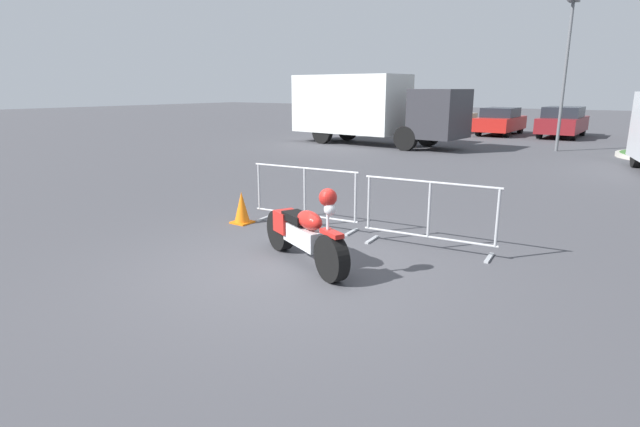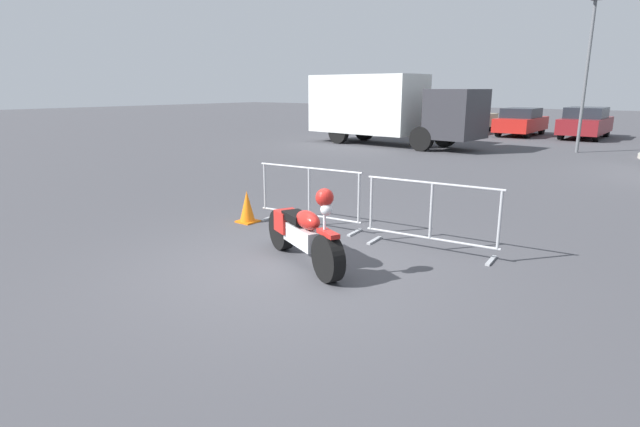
{
  "view_description": "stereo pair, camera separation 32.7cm",
  "coord_description": "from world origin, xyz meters",
  "px_view_note": "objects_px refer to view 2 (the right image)",
  "views": [
    {
      "loc": [
        4.05,
        -5.01,
        2.42
      ],
      "look_at": [
        0.05,
        0.74,
        0.65
      ],
      "focal_mm": 28.0,
      "sensor_mm": 36.0,
      "label": 1
    },
    {
      "loc": [
        4.32,
        -4.82,
        2.42
      ],
      "look_at": [
        0.05,
        0.74,
        0.65
      ],
      "focal_mm": 28.0,
      "sensor_mm": 36.0,
      "label": 2
    }
  ],
  "objects_px": {
    "parked_car_red": "(521,122)",
    "pedestrian": "(448,120)",
    "parked_car_yellow": "(421,118)",
    "parked_car_tan": "(469,118)",
    "crowd_barrier_near": "(309,196)",
    "street_lamp": "(589,52)",
    "crowd_barrier_far": "(431,216)",
    "box_truck": "(384,107)",
    "parked_car_maroon": "(586,123)",
    "traffic_cone": "(247,207)",
    "motorcycle": "(303,232)"
  },
  "relations": [
    {
      "from": "pedestrian",
      "to": "street_lamp",
      "type": "relative_size",
      "value": 0.3
    },
    {
      "from": "crowd_barrier_near",
      "to": "traffic_cone",
      "type": "bearing_deg",
      "value": -154.8
    },
    {
      "from": "motorcycle",
      "to": "traffic_cone",
      "type": "xyz_separation_m",
      "value": [
        -2.24,
        1.11,
        -0.17
      ]
    },
    {
      "from": "box_truck",
      "to": "parked_car_yellow",
      "type": "xyz_separation_m",
      "value": [
        -2.41,
        8.51,
        -0.93
      ]
    },
    {
      "from": "crowd_barrier_far",
      "to": "box_truck",
      "type": "distance_m",
      "value": 14.87
    },
    {
      "from": "parked_car_tan",
      "to": "pedestrian",
      "type": "distance_m",
      "value": 4.29
    },
    {
      "from": "parked_car_red",
      "to": "traffic_cone",
      "type": "relative_size",
      "value": 7.08
    },
    {
      "from": "parked_car_red",
      "to": "pedestrian",
      "type": "relative_size",
      "value": 2.47
    },
    {
      "from": "parked_car_tan",
      "to": "parked_car_maroon",
      "type": "bearing_deg",
      "value": -89.35
    },
    {
      "from": "motorcycle",
      "to": "crowd_barrier_far",
      "type": "relative_size",
      "value": 0.96
    },
    {
      "from": "pedestrian",
      "to": "motorcycle",
      "type": "bearing_deg",
      "value": -116.1
    },
    {
      "from": "box_truck",
      "to": "motorcycle",
      "type": "bearing_deg",
      "value": -59.62
    },
    {
      "from": "crowd_barrier_near",
      "to": "crowd_barrier_far",
      "type": "bearing_deg",
      "value": 0.0
    },
    {
      "from": "motorcycle",
      "to": "crowd_barrier_near",
      "type": "relative_size",
      "value": 0.96
    },
    {
      "from": "pedestrian",
      "to": "traffic_cone",
      "type": "xyz_separation_m",
      "value": [
        3.59,
        -17.09,
        -0.63
      ]
    },
    {
      "from": "motorcycle",
      "to": "pedestrian",
      "type": "relative_size",
      "value": 1.18
    },
    {
      "from": "box_truck",
      "to": "traffic_cone",
      "type": "bearing_deg",
      "value": -65.94
    },
    {
      "from": "crowd_barrier_near",
      "to": "street_lamp",
      "type": "distance_m",
      "value": 14.97
    },
    {
      "from": "crowd_barrier_near",
      "to": "parked_car_tan",
      "type": "xyz_separation_m",
      "value": [
        -5.25,
        20.83,
        0.21
      ]
    },
    {
      "from": "parked_car_maroon",
      "to": "traffic_cone",
      "type": "relative_size",
      "value": 7.56
    },
    {
      "from": "crowd_barrier_near",
      "to": "box_truck",
      "type": "distance_m",
      "value": 13.73
    },
    {
      "from": "parked_car_yellow",
      "to": "street_lamp",
      "type": "distance_m",
      "value": 12.04
    },
    {
      "from": "parked_car_red",
      "to": "crowd_barrier_near",
      "type": "bearing_deg",
      "value": -173.75
    },
    {
      "from": "parked_car_tan",
      "to": "traffic_cone",
      "type": "relative_size",
      "value": 7.52
    },
    {
      "from": "crowd_barrier_near",
      "to": "crowd_barrier_far",
      "type": "height_order",
      "value": "same"
    },
    {
      "from": "box_truck",
      "to": "street_lamp",
      "type": "relative_size",
      "value": 1.38
    },
    {
      "from": "parked_car_red",
      "to": "parked_car_maroon",
      "type": "bearing_deg",
      "value": -82.15
    },
    {
      "from": "motorcycle",
      "to": "street_lamp",
      "type": "distance_m",
      "value": 16.48
    },
    {
      "from": "motorcycle",
      "to": "box_truck",
      "type": "bearing_deg",
      "value": 141.33
    },
    {
      "from": "motorcycle",
      "to": "crowd_barrier_near",
      "type": "xyz_separation_m",
      "value": [
        -1.17,
        1.61,
        0.09
      ]
    },
    {
      "from": "street_lamp",
      "to": "traffic_cone",
      "type": "bearing_deg",
      "value": -99.93
    },
    {
      "from": "box_truck",
      "to": "pedestrian",
      "type": "bearing_deg",
      "value": 78.77
    },
    {
      "from": "motorcycle",
      "to": "street_lamp",
      "type": "xyz_separation_m",
      "value": [
        0.39,
        16.15,
        3.25
      ]
    },
    {
      "from": "crowd_barrier_far",
      "to": "crowd_barrier_near",
      "type": "bearing_deg",
      "value": 180.0
    },
    {
      "from": "crowd_barrier_far",
      "to": "street_lamp",
      "type": "xyz_separation_m",
      "value": [
        -0.78,
        14.54,
        3.16
      ]
    },
    {
      "from": "crowd_barrier_far",
      "to": "pedestrian",
      "type": "xyz_separation_m",
      "value": [
        -7.01,
        16.58,
        0.37
      ]
    },
    {
      "from": "parked_car_red",
      "to": "motorcycle",
      "type": "bearing_deg",
      "value": -171.22
    },
    {
      "from": "traffic_cone",
      "to": "box_truck",
      "type": "bearing_deg",
      "value": 110.13
    },
    {
      "from": "parked_car_yellow",
      "to": "parked_car_tan",
      "type": "bearing_deg",
      "value": -91.67
    },
    {
      "from": "box_truck",
      "to": "parked_car_maroon",
      "type": "xyz_separation_m",
      "value": [
        6.45,
        8.52,
        -0.87
      ]
    },
    {
      "from": "parked_car_tan",
      "to": "parked_car_maroon",
      "type": "xyz_separation_m",
      "value": [
        5.9,
        0.08,
        0.0
      ]
    },
    {
      "from": "motorcycle",
      "to": "parked_car_tan",
      "type": "relative_size",
      "value": 0.45
    },
    {
      "from": "motorcycle",
      "to": "street_lamp",
      "type": "height_order",
      "value": "street_lamp"
    },
    {
      "from": "traffic_cone",
      "to": "parked_car_red",
      "type": "bearing_deg",
      "value": 93.36
    },
    {
      "from": "pedestrian",
      "to": "parked_car_maroon",
      "type": "bearing_deg",
      "value": -4.68
    },
    {
      "from": "parked_car_yellow",
      "to": "crowd_barrier_near",
      "type": "bearing_deg",
      "value": -158.73
    },
    {
      "from": "parked_car_maroon",
      "to": "motorcycle",
      "type": "bearing_deg",
      "value": -178.83
    },
    {
      "from": "parked_car_yellow",
      "to": "parked_car_tan",
      "type": "height_order",
      "value": "parked_car_tan"
    },
    {
      "from": "parked_car_tan",
      "to": "pedestrian",
      "type": "relative_size",
      "value": 2.62
    },
    {
      "from": "parked_car_maroon",
      "to": "pedestrian",
      "type": "xyz_separation_m",
      "value": [
        -5.31,
        -4.33,
        0.15
      ]
    }
  ]
}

